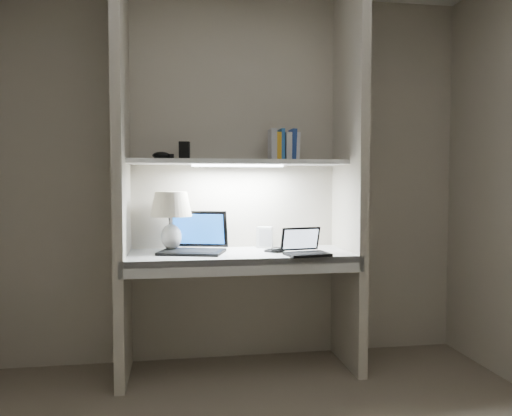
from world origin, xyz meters
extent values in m
cube|color=#BDB3A1|center=(0.00, 1.50, 1.25)|extent=(3.20, 0.01, 2.50)
cube|color=#BDB3A1|center=(-0.73, 1.23, 1.25)|extent=(0.06, 0.55, 2.50)
cube|color=#BDB3A1|center=(0.73, 1.23, 1.25)|extent=(0.06, 0.55, 2.50)
cube|color=white|center=(0.00, 1.23, 0.75)|extent=(1.40, 0.55, 0.04)
cube|color=silver|center=(0.00, 0.96, 0.72)|extent=(1.46, 0.03, 0.10)
cube|color=silver|center=(0.00, 1.32, 1.35)|extent=(1.40, 0.36, 0.03)
cube|color=white|center=(0.00, 1.32, 1.33)|extent=(0.60, 0.04, 0.02)
cylinder|color=white|center=(-0.43, 1.33, 0.78)|extent=(0.10, 0.10, 0.02)
ellipsoid|color=white|center=(-0.43, 1.33, 0.87)|extent=(0.13, 0.13, 0.17)
cylinder|color=white|center=(-0.43, 1.33, 0.96)|extent=(0.02, 0.02, 0.07)
sphere|color=#FFD899|center=(-0.43, 1.33, 1.03)|extent=(0.04, 0.04, 0.04)
cube|color=black|center=(-0.30, 1.23, 0.78)|extent=(0.45, 0.37, 0.02)
cube|color=black|center=(-0.30, 1.23, 0.79)|extent=(0.37, 0.28, 0.00)
cube|color=black|center=(-0.26, 1.39, 0.91)|extent=(0.39, 0.18, 0.24)
cube|color=blue|center=(-0.26, 1.38, 0.91)|extent=(0.34, 0.15, 0.20)
cube|color=black|center=(0.39, 1.02, 0.78)|extent=(0.28, 0.22, 0.02)
cube|color=black|center=(0.39, 1.02, 0.79)|extent=(0.23, 0.16, 0.00)
cube|color=black|center=(0.37, 1.13, 0.86)|extent=(0.26, 0.09, 0.15)
cube|color=silver|center=(0.37, 1.12, 0.86)|extent=(0.23, 0.07, 0.12)
cube|color=silver|center=(0.20, 1.42, 0.84)|extent=(0.12, 0.11, 0.14)
ellipsoid|color=black|center=(0.24, 1.18, 0.79)|extent=(0.11, 0.07, 0.04)
torus|color=black|center=(0.23, 1.25, 0.78)|extent=(0.14, 0.14, 0.01)
cube|color=#F0FF35|center=(-0.39, 1.27, 0.77)|extent=(0.11, 0.11, 0.00)
cube|color=silver|center=(0.39, 1.33, 1.46)|extent=(0.03, 0.14, 0.18)
cube|color=navy|center=(0.37, 1.33, 1.47)|extent=(0.04, 0.14, 0.21)
cube|color=silver|center=(0.33, 1.33, 1.46)|extent=(0.04, 0.14, 0.18)
cube|color=#2A69B6|center=(0.29, 1.33, 1.47)|extent=(0.02, 0.14, 0.20)
cube|color=gold|center=(0.27, 1.33, 1.46)|extent=(0.03, 0.14, 0.18)
cube|color=#B9B9BE|center=(0.23, 1.33, 1.47)|extent=(0.04, 0.14, 0.20)
cube|color=black|center=(-0.34, 1.35, 1.42)|extent=(0.07, 0.06, 0.12)
ellipsoid|color=black|center=(-0.49, 1.36, 1.39)|extent=(0.12, 0.09, 0.05)
camera|label=1|loc=(-0.41, -1.92, 1.22)|focal=35.00mm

